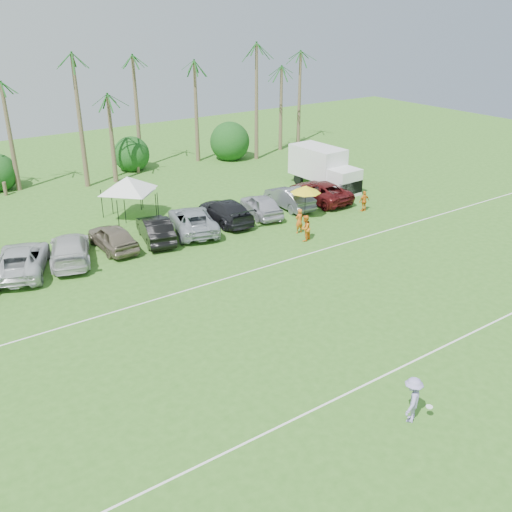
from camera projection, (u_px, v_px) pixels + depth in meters
ground at (398, 412)px, 22.51m from camera, size 120.00×120.00×0.00m
field_lines at (277, 326)px, 28.50m from camera, size 80.00×12.10×0.01m
palm_tree_4 at (16, 102)px, 45.87m from camera, size 2.40×2.40×8.90m
palm_tree_5 at (64, 87)px, 47.60m from camera, size 2.40×2.40×9.90m
palm_tree_6 at (108, 73)px, 49.34m from camera, size 2.40×2.40×10.90m
palm_tree_7 at (150, 61)px, 51.09m from camera, size 2.40×2.40×11.90m
palm_tree_8 at (200, 86)px, 54.75m from camera, size 2.40×2.40×8.90m
palm_tree_9 at (243, 73)px, 57.01m from camera, size 2.40×2.40×9.90m
palm_tree_10 at (283, 62)px, 59.27m from camera, size 2.40×2.40×10.90m
palm_tree_11 at (312, 51)px, 61.02m from camera, size 2.40×2.40×11.90m
bush_tree_1 at (0, 172)px, 47.88m from camera, size 4.00×4.00×4.00m
bush_tree_2 at (133, 152)px, 54.15m from camera, size 4.00×4.00×4.00m
bush_tree_3 at (222, 139)px, 59.38m from camera, size 4.00×4.00×4.00m
sideline_player_a at (299, 221)px, 39.70m from camera, size 0.66×0.44×1.77m
sideline_player_b at (305, 228)px, 38.38m from camera, size 1.07×0.96×1.80m
sideline_player_c at (364, 201)px, 43.93m from camera, size 0.97×0.47×1.61m
box_truck at (324, 167)px, 49.06m from camera, size 2.80×6.80×3.46m
canopy_tent_left at (132, 181)px, 42.30m from camera, size 3.84×3.84×3.11m
canopy_tent_right at (127, 177)px, 41.22m from camera, size 4.74×4.74×3.84m
market_umbrella at (306, 189)px, 41.87m from camera, size 2.26×2.26×2.52m
frisbee_player at (412, 400)px, 21.67m from camera, size 1.44×1.22×1.93m
parked_car_2 at (21, 260)px, 33.82m from camera, size 4.83×6.57×1.66m
parked_car_3 at (70, 249)px, 35.32m from camera, size 4.00×6.16×1.66m
parked_car_4 at (113, 237)px, 37.09m from camera, size 2.05×4.91×1.66m
parked_car_5 at (155, 229)px, 38.40m from camera, size 2.83×5.30×1.66m
parked_car_6 at (193, 220)px, 39.98m from camera, size 4.34×6.51×1.66m
parked_car_7 at (225, 211)px, 41.76m from camera, size 2.70×5.86×1.66m
parked_car_8 at (261, 205)px, 42.97m from camera, size 2.92×5.17×1.66m
parked_car_9 at (289, 197)px, 44.70m from camera, size 2.17×5.17×1.66m
parked_car_10 at (319, 191)px, 46.09m from camera, size 2.85×6.02×1.66m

